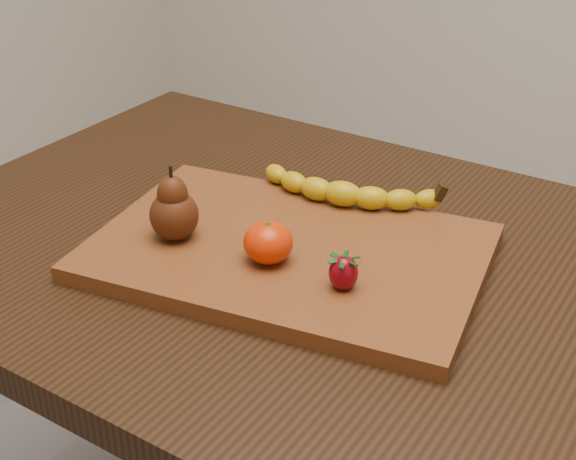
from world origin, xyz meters
The scene contains 6 objects.
table centered at (0.00, 0.00, 0.66)m, with size 1.00×0.70×0.76m.
cutting_board centered at (0.00, -0.03, 0.77)m, with size 0.45×0.30×0.02m, color brown.
banana centered at (0.00, 0.09, 0.80)m, with size 0.21×0.05×0.03m, color #CAA609, non-canonical shape.
pear centered at (-0.12, -0.09, 0.83)m, with size 0.06×0.06×0.09m, color #461E0B, non-canonical shape.
mandarin centered at (0.00, -0.07, 0.80)m, with size 0.06×0.06×0.05m, color red.
strawberry centered at (0.10, -0.08, 0.80)m, with size 0.03×0.03×0.04m, color maroon, non-canonical shape.
Camera 1 is at (0.44, -0.71, 1.25)m, focal length 50.00 mm.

